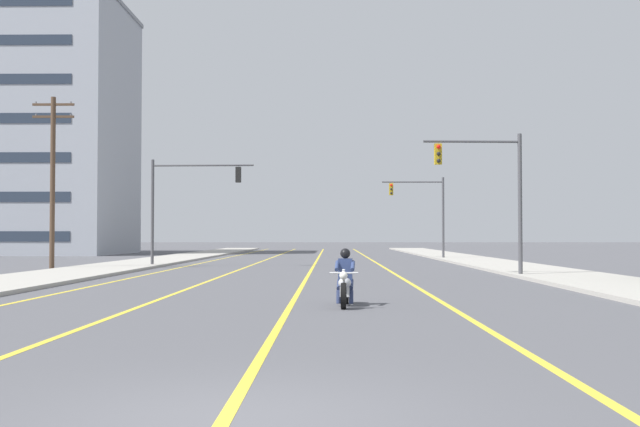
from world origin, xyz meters
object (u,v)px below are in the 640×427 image
object	(u,v)px
traffic_signal_near_right	(493,183)
utility_pole_left_near	(53,176)
motorcycle_with_rider	(345,283)
traffic_signal_near_left	(183,195)
traffic_signal_mid_right	(425,205)

from	to	relation	value
traffic_signal_near_right	utility_pole_left_near	bearing A→B (deg)	161.87
utility_pole_left_near	traffic_signal_near_right	bearing A→B (deg)	-18.13
motorcycle_with_rider	utility_pole_left_near	distance (m)	25.97
motorcycle_with_rider	traffic_signal_near_left	distance (m)	26.39
motorcycle_with_rider	traffic_signal_near_right	xyz separation A→B (m)	(6.62, 13.57, 3.47)
traffic_signal_near_left	traffic_signal_mid_right	world-z (taller)	same
traffic_signal_near_right	traffic_signal_near_left	distance (m)	19.07
motorcycle_with_rider	traffic_signal_near_left	xyz separation A→B (m)	(-8.95, 24.57, 3.58)
motorcycle_with_rider	traffic_signal_mid_right	size ratio (longest dim) A/B	0.35
traffic_signal_mid_right	utility_pole_left_near	xyz separation A→B (m)	(-21.87, -17.65, 0.86)
traffic_signal_near_right	traffic_signal_mid_right	distance (m)	24.76
traffic_signal_near_right	traffic_signal_mid_right	size ratio (longest dim) A/B	1.00
motorcycle_with_rider	traffic_signal_near_right	bearing A→B (deg)	63.99
motorcycle_with_rider	utility_pole_left_near	world-z (taller)	utility_pole_left_near
motorcycle_with_rider	traffic_signal_near_left	bearing A→B (deg)	110.03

